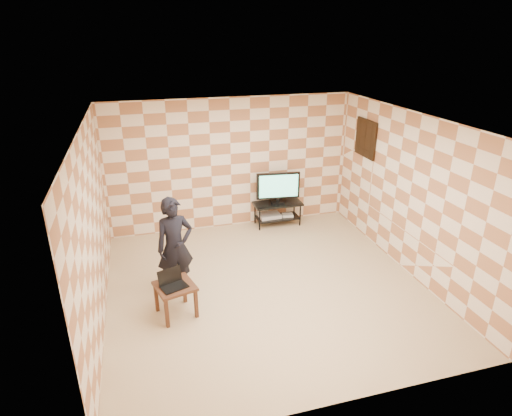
% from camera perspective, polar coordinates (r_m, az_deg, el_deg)
% --- Properties ---
extents(floor, '(5.00, 5.00, 0.00)m').
position_cam_1_polar(floor, '(7.13, 1.32, -10.38)').
color(floor, tan).
rests_on(floor, ground).
extents(wall_back, '(5.00, 0.02, 2.70)m').
position_cam_1_polar(wall_back, '(8.77, -3.37, 5.83)').
color(wall_back, beige).
rests_on(wall_back, ground).
extents(wall_front, '(5.00, 0.02, 2.70)m').
position_cam_1_polar(wall_front, '(4.46, 11.08, -12.54)').
color(wall_front, beige).
rests_on(wall_front, ground).
extents(wall_left, '(0.02, 5.00, 2.70)m').
position_cam_1_polar(wall_left, '(6.29, -20.94, -2.72)').
color(wall_left, beige).
rests_on(wall_left, ground).
extents(wall_right, '(0.02, 5.00, 2.70)m').
position_cam_1_polar(wall_right, '(7.56, 19.86, 1.68)').
color(wall_right, beige).
rests_on(wall_right, ground).
extents(ceiling, '(5.00, 5.00, 0.02)m').
position_cam_1_polar(ceiling, '(6.09, 1.55, 11.43)').
color(ceiling, white).
rests_on(ceiling, wall_back).
extents(wall_art, '(0.04, 0.72, 0.72)m').
position_cam_1_polar(wall_art, '(8.62, 14.43, 9.00)').
color(wall_art, black).
rests_on(wall_art, wall_right).
extents(tv_stand, '(1.02, 0.46, 0.50)m').
position_cam_1_polar(tv_stand, '(9.11, 2.89, -0.09)').
color(tv_stand, black).
rests_on(tv_stand, floor).
extents(tv, '(0.92, 0.20, 0.66)m').
position_cam_1_polar(tv, '(8.92, 2.96, 2.88)').
color(tv, black).
rests_on(tv, tv_stand).
extents(dvd_player, '(0.46, 0.34, 0.08)m').
position_cam_1_polar(dvd_player, '(9.16, 1.83, -1.00)').
color(dvd_player, '#BCBCBE').
rests_on(dvd_player, tv_stand).
extents(game_console, '(0.25, 0.20, 0.05)m').
position_cam_1_polar(game_console, '(9.22, 4.22, -0.96)').
color(game_console, silver).
rests_on(game_console, tv_stand).
extents(side_table, '(0.65, 0.65, 0.50)m').
position_cam_1_polar(side_table, '(6.39, -10.73, -10.72)').
color(side_table, '#3B2210').
rests_on(side_table, floor).
extents(laptop, '(0.44, 0.39, 0.24)m').
position_cam_1_polar(laptop, '(6.30, -11.07, -9.75)').
color(laptop, black).
rests_on(laptop, side_table).
extents(person, '(0.65, 0.49, 1.60)m').
position_cam_1_polar(person, '(6.73, -10.75, -5.09)').
color(person, black).
rests_on(person, floor).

